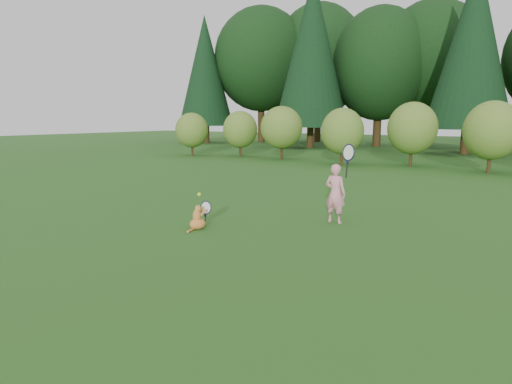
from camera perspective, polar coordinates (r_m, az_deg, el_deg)
The scene contains 6 objects.
ground at distance 7.93m, azimuth -4.34°, elevation -5.69°, with size 100.00×100.00×0.00m, color #205417.
shrub_row at distance 19.67m, azimuth 19.07°, elevation 7.18°, with size 28.00×3.00×2.80m, color #5D7524, non-canonical shape.
woodland_backdrop at distance 29.96m, azimuth 24.53°, elevation 19.30°, with size 48.00×10.00×15.00m, color black, non-canonical shape.
child at distance 8.81m, azimuth 10.58°, elevation -0.03°, with size 0.69×0.41×1.82m.
cat at distance 8.35m, azimuth -7.75°, elevation -3.23°, with size 0.38×0.64×0.65m.
tennis_ball at distance 8.22m, azimuth -7.58°, elevation -0.32°, with size 0.07×0.07×0.07m.
Camera 1 is at (4.59, -6.11, 2.11)m, focal length 30.00 mm.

